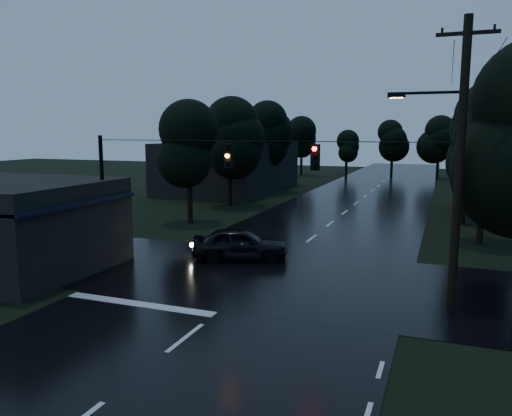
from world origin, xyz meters
The scene contains 14 objects.
main_road centered at (0.00, 30.00, 0.00)m, with size 12.00×120.00×0.02m, color black.
cross_street centered at (0.00, 12.00, 0.00)m, with size 60.00×9.00×0.02m, color black.
building_far_left centered at (-14.00, 40.00, 2.50)m, with size 10.00×16.00×5.00m, color black.
utility_pole_main centered at (7.41, 11.00, 5.26)m, with size 3.50×0.30×10.00m.
utility_pole_far centered at (8.30, 28.00, 3.88)m, with size 2.00×0.30×7.50m.
anchor_pole_left centered at (-7.50, 11.00, 3.00)m, with size 0.18×0.18×6.00m, color black.
span_signals centered at (0.56, 10.99, 5.24)m, with size 15.00×0.37×1.12m.
tree_left_a centered at (-9.00, 22.00, 5.24)m, with size 3.92×3.92×8.26m.
tree_left_b centered at (-9.60, 30.00, 5.62)m, with size 4.20×4.20×8.85m.
tree_left_c centered at (-10.20, 40.00, 5.99)m, with size 4.48×4.48×9.44m.
tree_right_a centered at (9.00, 22.00, 5.62)m, with size 4.20×4.20×8.85m.
tree_right_b centered at (9.60, 30.00, 5.99)m, with size 4.48×4.48×9.44m.
tree_right_c centered at (10.20, 40.00, 6.37)m, with size 4.76×4.76×10.03m.
car centered at (-2.07, 14.23, 0.79)m, with size 1.85×4.61×1.57m, color black.
Camera 1 is at (7.08, -7.57, 6.20)m, focal length 35.00 mm.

